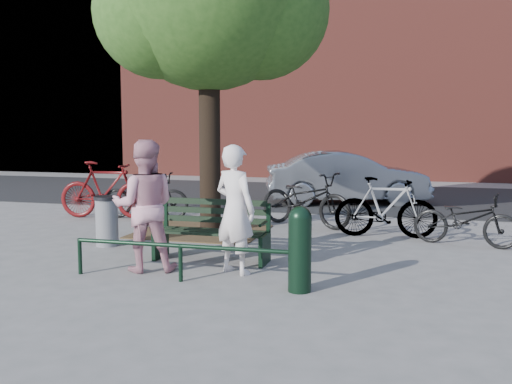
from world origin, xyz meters
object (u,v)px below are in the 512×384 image
(person_left, at_px, (235,209))
(person_right, at_px, (144,206))
(park_bench, at_px, (213,229))
(bicycle_c, at_px, (305,199))
(bollard, at_px, (300,246))
(litter_bin, at_px, (107,221))
(parked_car, at_px, (347,178))

(person_left, distance_m, person_right, 1.29)
(park_bench, height_order, person_right, person_right)
(person_left, relative_size, bicycle_c, 0.84)
(park_bench, bearing_deg, bollard, -39.34)
(person_right, distance_m, bicycle_c, 4.47)
(litter_bin, relative_size, bicycle_c, 0.40)
(bollard, bearing_deg, litter_bin, 153.69)
(person_left, height_order, person_right, person_right)
(park_bench, bearing_deg, parked_car, 79.65)
(person_right, height_order, litter_bin, person_right)
(bollard, height_order, litter_bin, bollard)
(person_right, bearing_deg, person_left, 167.27)
(park_bench, height_order, bicycle_c, bicycle_c)
(person_right, relative_size, bicycle_c, 0.87)
(park_bench, height_order, person_left, person_left)
(person_left, bearing_deg, parked_car, -70.77)
(park_bench, distance_m, person_right, 1.20)
(bollard, bearing_deg, person_right, 168.97)
(person_right, height_order, bicycle_c, person_right)
(park_bench, distance_m, bicycle_c, 3.42)
(park_bench, relative_size, person_left, 0.97)
(person_left, bearing_deg, park_bench, -25.02)
(park_bench, bearing_deg, bicycle_c, 75.93)
(litter_bin, distance_m, parked_car, 7.30)
(bollard, height_order, parked_car, parked_car)
(litter_bin, bearing_deg, parked_car, 62.38)
(person_left, bearing_deg, bollard, 172.45)
(park_bench, relative_size, bicycle_c, 0.82)
(person_right, bearing_deg, park_bench, -151.17)
(bicycle_c, bearing_deg, parked_car, 16.03)
(bollard, xyz_separation_m, litter_bin, (-3.71, 1.83, -0.14))
(parked_car, bearing_deg, litter_bin, 135.05)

